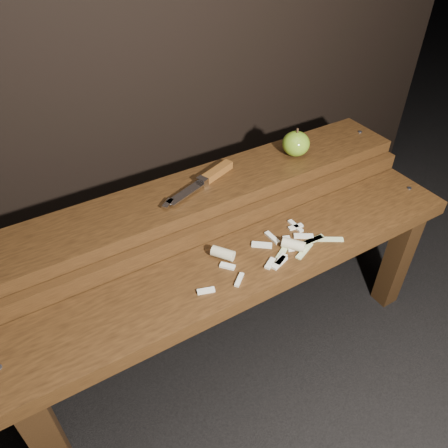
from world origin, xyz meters
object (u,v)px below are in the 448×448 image
bench_rear_tier (204,213)px  knife (209,177)px  bench_front_tier (249,281)px  apple (296,144)px

bench_rear_tier → knife: (0.03, 0.02, 0.10)m
bench_front_tier → apple: bearing=37.3°
bench_rear_tier → apple: (0.30, 0.00, 0.12)m
bench_front_tier → apple: (0.30, 0.23, 0.18)m
apple → bench_rear_tier: bearing=-179.2°
bench_rear_tier → knife: 0.10m
apple → bench_front_tier: bearing=-142.7°
bench_rear_tier → knife: bearing=30.4°
bench_rear_tier → apple: bearing=0.8°
bench_rear_tier → knife: size_ratio=4.89×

